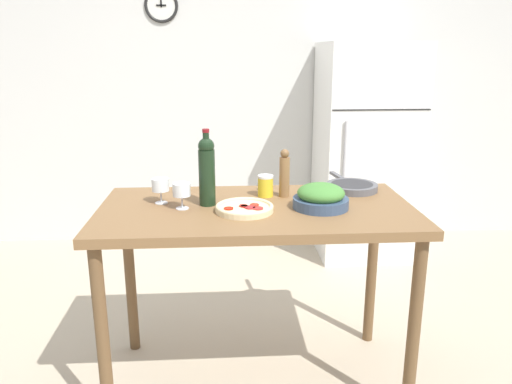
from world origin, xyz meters
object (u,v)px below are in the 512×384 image
object	(u,v)px
wine_bottle	(207,170)
cast_iron_skillet	(352,187)
refrigerator	(365,151)
salad_bowl	(321,197)
pepper_mill	(284,174)
salt_canister	(266,186)
wine_glass_near	(182,191)
wine_glass_far	(160,186)
homemade_pizza	(245,208)

from	to	relation	value
wine_bottle	cast_iron_skillet	size ratio (longest dim) A/B	0.86
refrigerator	salad_bowl	xyz separation A→B (m)	(-0.69, -1.72, 0.13)
pepper_mill	salad_bowl	bearing A→B (deg)	-53.80
salad_bowl	pepper_mill	bearing A→B (deg)	126.20
cast_iron_skillet	pepper_mill	bearing A→B (deg)	-165.03
pepper_mill	wine_bottle	bearing A→B (deg)	-163.13
salad_bowl	salt_canister	distance (m)	0.32
wine_glass_near	salad_bowl	world-z (taller)	wine_glass_near
pepper_mill	cast_iron_skillet	xyz separation A→B (m)	(0.36, 0.10, -0.10)
wine_glass_far	pepper_mill	distance (m)	0.60
wine_glass_near	wine_glass_far	bearing A→B (deg)	138.66
salad_bowl	cast_iron_skillet	distance (m)	0.37
salad_bowl	cast_iron_skillet	bearing A→B (deg)	53.41
salt_canister	cast_iron_skillet	distance (m)	0.46
pepper_mill	salt_canister	xyz separation A→B (m)	(-0.09, 0.01, -0.06)
salt_canister	cast_iron_skillet	world-z (taller)	salt_canister
wine_glass_near	salt_canister	size ratio (longest dim) A/B	1.13
wine_glass_near	salt_canister	world-z (taller)	wine_glass_near
wine_glass_far	homemade_pizza	world-z (taller)	wine_glass_far
wine_bottle	wine_glass_near	size ratio (longest dim) A/B	2.98
salt_canister	refrigerator	bearing A→B (deg)	58.42
salt_canister	wine_glass_far	bearing A→B (deg)	-170.02
homemade_pizza	salt_canister	distance (m)	0.27
pepper_mill	salad_bowl	distance (m)	0.25
wine_glass_near	salad_bowl	bearing A→B (deg)	-2.62
wine_bottle	cast_iron_skillet	xyz separation A→B (m)	(0.74, 0.21, -0.15)
wine_glass_far	refrigerator	bearing A→B (deg)	48.16
refrigerator	cast_iron_skillet	world-z (taller)	refrigerator
pepper_mill	cast_iron_skillet	distance (m)	0.39
homemade_pizza	wine_glass_far	bearing A→B (deg)	158.59
wine_bottle	salt_canister	bearing A→B (deg)	24.10
wine_bottle	wine_glass_far	size ratio (longest dim) A/B	2.98
refrigerator	wine_glass_far	world-z (taller)	refrigerator
refrigerator	wine_glass_near	xyz separation A→B (m)	(-1.32, -1.69, 0.16)
wine_glass_near	cast_iron_skillet	bearing A→B (deg)	17.34
refrigerator	wine_glass_near	bearing A→B (deg)	-128.07
wine_bottle	pepper_mill	size ratio (longest dim) A/B	1.50
wine_glass_far	pepper_mill	world-z (taller)	pepper_mill
refrigerator	pepper_mill	bearing A→B (deg)	-118.77
pepper_mill	refrigerator	bearing A→B (deg)	61.23
wine_glass_near	salad_bowl	size ratio (longest dim) A/B	0.47
refrigerator	salad_bowl	world-z (taller)	refrigerator
salad_bowl	homemade_pizza	distance (m)	0.35
wine_glass_near	pepper_mill	size ratio (longest dim) A/B	0.50
refrigerator	homemade_pizza	xyz separation A→B (m)	(-1.04, -1.75, 0.09)
salad_bowl	homemade_pizza	bearing A→B (deg)	-175.07
homemade_pizza	salt_canister	size ratio (longest dim) A/B	2.45
refrigerator	wine_bottle	bearing A→B (deg)	-126.50
cast_iron_skillet	salad_bowl	bearing A→B (deg)	-126.59
homemade_pizza	wine_bottle	bearing A→B (deg)	145.79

